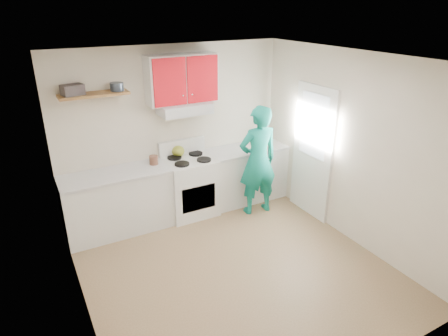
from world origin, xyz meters
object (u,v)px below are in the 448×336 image
stove (190,187)px  person (258,161)px  tin (117,87)px  crock (154,161)px  kettle (178,151)px

stove → person: person is taller
tin → crock: size_ratio=1.16×
kettle → tin: bearing=-177.2°
stove → person: bearing=-25.6°
person → tin: bearing=-13.7°
kettle → crock: (-0.45, -0.14, -0.03)m
crock → person: person is taller
kettle → crock: 0.47m
kettle → person: bearing=-32.3°
tin → person: tin is taller
tin → kettle: (0.85, 0.04, -1.09)m
stove → person: 1.14m
crock → stove: bearing=-7.7°
tin → kettle: bearing=2.6°
stove → crock: (-0.54, 0.07, 0.52)m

